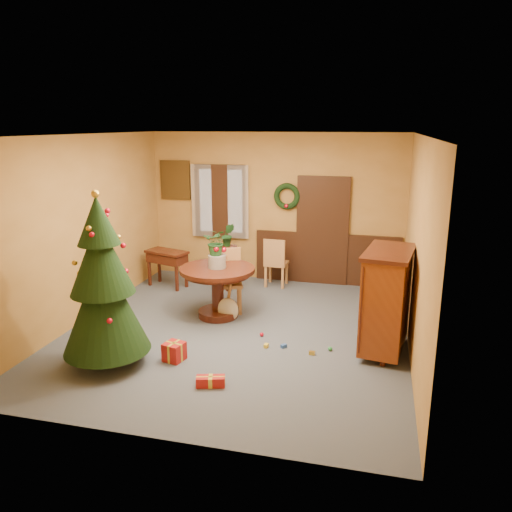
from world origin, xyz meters
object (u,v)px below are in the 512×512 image
(dining_table, at_px, (218,282))
(writing_desk, at_px, (167,260))
(chair_near, at_px, (228,278))
(christmas_tree, at_px, (103,285))
(sideboard, at_px, (386,298))

(dining_table, xyz_separation_m, writing_desk, (-1.42, 1.25, -0.05))
(chair_near, relative_size, writing_desk, 1.19)
(dining_table, relative_size, christmas_tree, 0.53)
(christmas_tree, bearing_deg, chair_near, 67.56)
(dining_table, height_order, writing_desk, dining_table)
(dining_table, bearing_deg, chair_near, 78.97)
(dining_table, xyz_separation_m, chair_near, (0.07, 0.34, -0.02))
(dining_table, relative_size, chair_near, 1.16)
(dining_table, height_order, sideboard, sideboard)
(dining_table, distance_m, chair_near, 0.35)
(writing_desk, xyz_separation_m, sideboard, (4.04, -1.93, 0.24))
(dining_table, xyz_separation_m, sideboard, (2.62, -0.67, 0.19))
(chair_near, bearing_deg, sideboard, -21.73)
(dining_table, height_order, christmas_tree, christmas_tree)
(christmas_tree, bearing_deg, writing_desk, 99.85)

